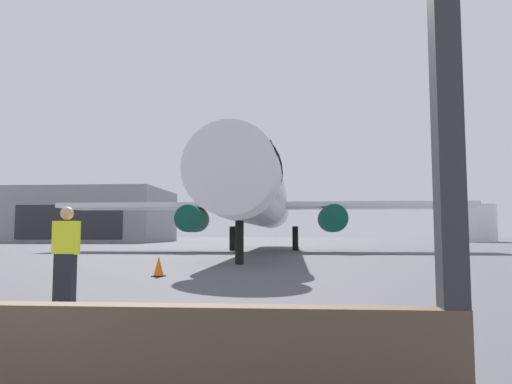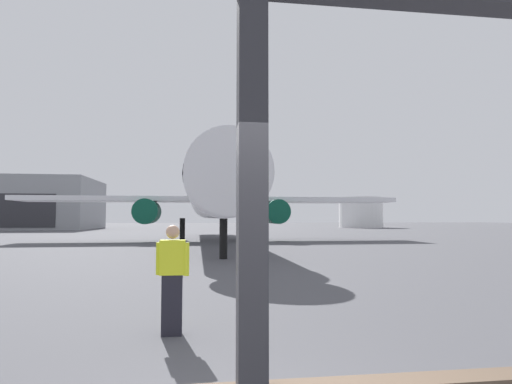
{
  "view_description": "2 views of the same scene",
  "coord_description": "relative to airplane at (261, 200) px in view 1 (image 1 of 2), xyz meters",
  "views": [
    {
      "loc": [
        3.06,
        -3.84,
        1.29
      ],
      "look_at": [
        1.58,
        15.4,
        2.95
      ],
      "focal_mm": 33.82,
      "sensor_mm": 36.0,
      "label": 1
    },
    {
      "loc": [
        -0.37,
        -2.88,
        1.86
      ],
      "look_at": [
        1.91,
        13.48,
        2.86
      ],
      "focal_mm": 29.66,
      "sensor_mm": 36.0,
      "label": 2
    }
  ],
  "objects": [
    {
      "name": "ground_plane",
      "position": [
        -0.81,
        10.14,
        -3.61
      ],
      "size": [
        220.0,
        220.0,
        0.0
      ],
      "primitive_type": "plane",
      "color": "#4C4C51"
    },
    {
      "name": "ground_crew_worker",
      "position": [
        -1.57,
        -25.81,
        -2.71
      ],
      "size": [
        0.54,
        0.27,
        1.74
      ],
      "color": "black",
      "rests_on": "ground"
    },
    {
      "name": "distant_hangar",
      "position": [
        -29.56,
        41.33,
        0.51
      ],
      "size": [
        22.54,
        17.95,
        8.23
      ],
      "color": "gray",
      "rests_on": "ground"
    },
    {
      "name": "airplane",
      "position": [
        0.0,
        0.0,
        0.0
      ],
      "size": [
        29.91,
        34.35,
        10.43
      ],
      "color": "silver",
      "rests_on": "ground"
    },
    {
      "name": "fuel_storage_tank",
      "position": [
        29.55,
        43.91,
        -0.76
      ],
      "size": [
        8.15,
        8.15,
        5.7
      ],
      "primitive_type": "cylinder",
      "color": "white",
      "rests_on": "ground"
    },
    {
      "name": "traffic_cone",
      "position": [
        -1.79,
        -19.35,
        -3.32
      ],
      "size": [
        0.36,
        0.36,
        0.61
      ],
      "color": "orange",
      "rests_on": "ground"
    }
  ]
}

